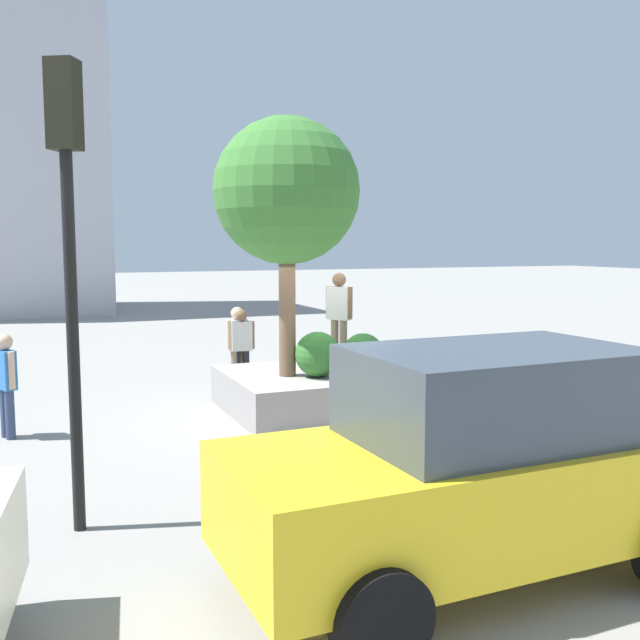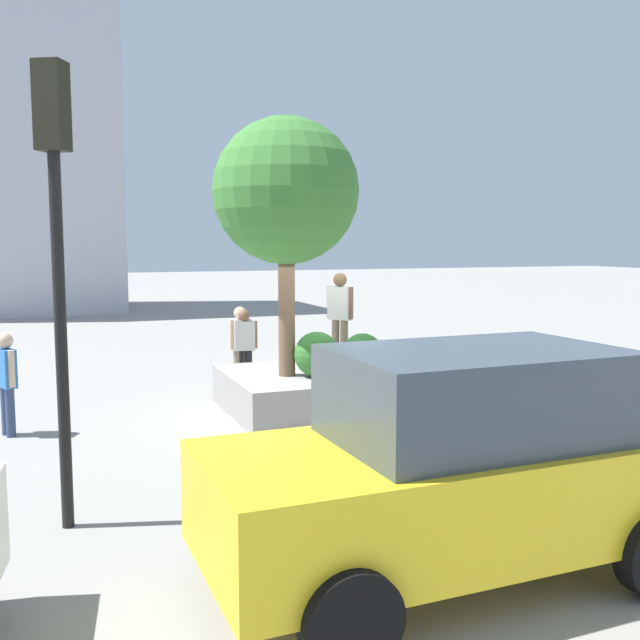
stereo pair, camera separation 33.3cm
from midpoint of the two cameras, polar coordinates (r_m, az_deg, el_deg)
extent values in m
plane|color=gray|center=(12.09, -0.26, -7.65)|extent=(120.00, 120.00, 0.00)
cube|color=gray|center=(12.45, 0.77, -5.66)|extent=(3.20, 2.68, 0.67)
cylinder|color=brown|center=(11.85, -1.89, 1.26)|extent=(0.28, 0.28, 2.41)
sphere|color=#3D7A33|center=(11.84, -1.93, 10.30)|extent=(2.41, 2.41, 2.41)
sphere|color=#2D6628|center=(11.83, 0.56, -2.77)|extent=(0.76, 0.76, 0.76)
sphere|color=#2D6628|center=(12.03, 4.23, -2.76)|extent=(0.71, 0.71, 0.71)
cube|color=brown|center=(12.97, 2.33, -3.39)|extent=(0.49, 0.82, 0.02)
sphere|color=beige|center=(12.86, 3.41, -3.64)|extent=(0.06, 0.06, 0.06)
sphere|color=beige|center=(12.74, 2.88, -3.73)|extent=(0.06, 0.06, 0.06)
sphere|color=beige|center=(13.21, 1.81, -3.37)|extent=(0.06, 0.06, 0.06)
sphere|color=beige|center=(13.10, 1.28, -3.45)|extent=(0.06, 0.06, 0.06)
cylinder|color=#847056|center=(12.96, 2.00, -1.64)|extent=(0.14, 0.14, 0.77)
cylinder|color=#847056|center=(12.86, 2.69, -1.70)|extent=(0.14, 0.14, 0.77)
cube|color=silver|center=(12.83, 2.35, 1.36)|extent=(0.40, 0.46, 0.60)
cylinder|color=brown|center=(12.95, 1.50, 1.48)|extent=(0.09, 0.09, 0.57)
cylinder|color=brown|center=(12.71, 3.23, 1.38)|extent=(0.09, 0.09, 0.57)
sphere|color=brown|center=(12.80, 2.36, 3.25)|extent=(0.25, 0.25, 0.25)
cube|color=gold|center=(6.39, 12.10, -13.12)|extent=(4.34, 1.89, 0.86)
cube|color=#38424C|center=(6.29, 13.90, -5.73)|extent=(2.44, 1.64, 0.78)
cylinder|color=black|center=(5.21, 4.48, -22.90)|extent=(0.74, 0.23, 0.73)
cylinder|color=black|center=(6.71, -2.78, -15.96)|extent=(0.74, 0.23, 0.73)
cylinder|color=black|center=(8.00, 16.63, -12.50)|extent=(0.74, 0.23, 0.73)
cylinder|color=black|center=(7.48, -18.85, -1.86)|extent=(0.12, 0.12, 3.78)
cube|color=black|center=(7.53, -19.49, 15.87)|extent=(0.36, 0.35, 0.85)
sphere|color=red|center=(7.71, -19.01, 17.51)|extent=(0.14, 0.14, 0.14)
sphere|color=gold|center=(7.65, -18.93, 15.46)|extent=(0.14, 0.14, 0.14)
sphere|color=green|center=(7.61, -18.86, 13.38)|extent=(0.14, 0.14, 0.14)
cylinder|color=#847056|center=(14.35, -6.00, -3.89)|extent=(0.14, 0.14, 0.77)
cylinder|color=#847056|center=(14.47, -5.46, -3.80)|extent=(0.14, 0.14, 0.77)
cube|color=silver|center=(14.31, -5.76, -1.14)|extent=(0.47, 0.36, 0.60)
cylinder|color=#D8AD8C|center=(14.15, -6.44, -1.16)|extent=(0.09, 0.09, 0.57)
cylinder|color=#D8AD8C|center=(14.46, -5.09, -0.99)|extent=(0.09, 0.09, 0.57)
sphere|color=#D8AD8C|center=(14.26, -5.78, 0.57)|extent=(0.25, 0.25, 0.25)
cylinder|color=black|center=(14.39, -5.06, -3.90)|extent=(0.14, 0.14, 0.75)
cylinder|color=black|center=(14.37, -5.77, -3.92)|extent=(0.14, 0.14, 0.75)
cube|color=silver|center=(14.28, -5.45, -1.27)|extent=(0.45, 0.24, 0.59)
cylinder|color=brown|center=(14.31, -4.56, -1.18)|extent=(0.09, 0.09, 0.55)
cylinder|color=brown|center=(14.25, -6.33, -1.23)|extent=(0.09, 0.09, 0.55)
sphere|color=brown|center=(14.23, -5.46, 0.39)|extent=(0.24, 0.24, 0.24)
cylinder|color=navy|center=(11.60, -22.83, -6.86)|extent=(0.14, 0.14, 0.74)
cylinder|color=navy|center=(11.76, -23.15, -6.69)|extent=(0.14, 0.14, 0.74)
cube|color=#2D6BB2|center=(11.55, -23.13, -3.57)|extent=(0.33, 0.46, 0.58)
cylinder|color=#D8AD8C|center=(11.35, -22.73, -3.64)|extent=(0.09, 0.09, 0.55)
cylinder|color=#D8AD8C|center=(11.75, -23.52, -3.35)|extent=(0.09, 0.09, 0.55)
sphere|color=#D8AD8C|center=(11.49, -23.22, -1.55)|extent=(0.24, 0.24, 0.24)
cube|color=#B2B2BC|center=(32.93, -23.89, 13.24)|extent=(9.04, 6.94, 14.43)
camera|label=1|loc=(0.17, -89.22, 0.08)|focal=39.90mm
camera|label=2|loc=(0.17, 90.78, -0.08)|focal=39.90mm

